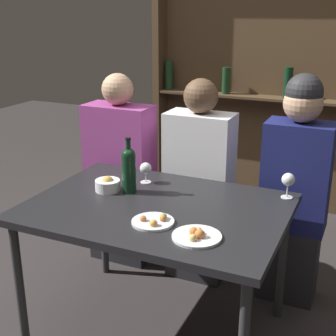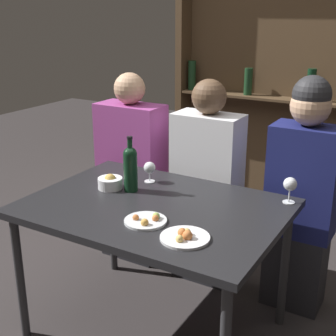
{
  "view_description": "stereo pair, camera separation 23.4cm",
  "coord_description": "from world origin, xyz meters",
  "px_view_note": "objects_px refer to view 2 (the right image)",
  "views": [
    {
      "loc": [
        0.92,
        -1.89,
        1.63
      ],
      "look_at": [
        0.0,
        0.13,
        0.87
      ],
      "focal_mm": 50.0,
      "sensor_mm": 36.0,
      "label": 1
    },
    {
      "loc": [
        1.12,
        -1.78,
        1.63
      ],
      "look_at": [
        0.0,
        0.13,
        0.87
      ],
      "focal_mm": 50.0,
      "sensor_mm": 36.0,
      "label": 2
    }
  ],
  "objects_px": {
    "wine_glass_1": "(290,185)",
    "seated_person_left": "(132,175)",
    "wine_bottle": "(130,167)",
    "wine_glass_0": "(150,168)",
    "seated_person_center": "(206,189)",
    "seated_person_right": "(301,199)",
    "food_plate_1": "(146,220)",
    "food_plate_0": "(185,237)",
    "snack_bowl": "(110,182)"
  },
  "relations": [
    {
      "from": "wine_glass_1",
      "to": "seated_person_left",
      "type": "height_order",
      "value": "seated_person_left"
    },
    {
      "from": "wine_bottle",
      "to": "wine_glass_0",
      "type": "distance_m",
      "value": 0.17
    },
    {
      "from": "wine_bottle",
      "to": "seated_person_left",
      "type": "xyz_separation_m",
      "value": [
        -0.36,
        0.52,
        -0.27
      ]
    },
    {
      "from": "wine_glass_0",
      "to": "wine_glass_1",
      "type": "xyz_separation_m",
      "value": [
        0.75,
        0.1,
        0.01
      ]
    },
    {
      "from": "seated_person_center",
      "to": "seated_person_right",
      "type": "distance_m",
      "value": 0.57
    },
    {
      "from": "food_plate_1",
      "to": "seated_person_center",
      "type": "distance_m",
      "value": 0.82
    },
    {
      "from": "seated_person_center",
      "to": "wine_glass_1",
      "type": "bearing_deg",
      "value": -24.04
    },
    {
      "from": "wine_bottle",
      "to": "wine_glass_1",
      "type": "distance_m",
      "value": 0.81
    },
    {
      "from": "food_plate_0",
      "to": "seated_person_right",
      "type": "xyz_separation_m",
      "value": [
        0.26,
        0.86,
        -0.08
      ]
    },
    {
      "from": "wine_glass_1",
      "to": "seated_person_left",
      "type": "xyz_separation_m",
      "value": [
        -1.12,
        0.25,
        -0.23
      ]
    },
    {
      "from": "wine_glass_0",
      "to": "seated_person_left",
      "type": "relative_size",
      "value": 0.09
    },
    {
      "from": "snack_bowl",
      "to": "seated_person_right",
      "type": "height_order",
      "value": "seated_person_right"
    },
    {
      "from": "food_plate_0",
      "to": "food_plate_1",
      "type": "bearing_deg",
      "value": 166.57
    },
    {
      "from": "wine_glass_1",
      "to": "seated_person_center",
      "type": "distance_m",
      "value": 0.66
    },
    {
      "from": "food_plate_0",
      "to": "seated_person_left",
      "type": "xyz_separation_m",
      "value": [
        -0.86,
        0.86,
        -0.15
      ]
    },
    {
      "from": "seated_person_left",
      "to": "seated_person_right",
      "type": "distance_m",
      "value": 1.12
    },
    {
      "from": "food_plate_1",
      "to": "wine_bottle",
      "type": "bearing_deg",
      "value": 134.46
    },
    {
      "from": "wine_glass_1",
      "to": "seated_person_center",
      "type": "relative_size",
      "value": 0.1
    },
    {
      "from": "food_plate_0",
      "to": "seated_person_left",
      "type": "bearing_deg",
      "value": 135.2
    },
    {
      "from": "wine_glass_0",
      "to": "snack_bowl",
      "type": "xyz_separation_m",
      "value": [
        -0.13,
        -0.19,
        -0.05
      ]
    },
    {
      "from": "wine_glass_0",
      "to": "seated_person_left",
      "type": "distance_m",
      "value": 0.55
    },
    {
      "from": "wine_glass_0",
      "to": "seated_person_center",
      "type": "relative_size",
      "value": 0.09
    },
    {
      "from": "food_plate_1",
      "to": "seated_person_left",
      "type": "xyz_separation_m",
      "value": [
        -0.64,
        0.8,
        -0.14
      ]
    },
    {
      "from": "snack_bowl",
      "to": "food_plate_0",
      "type": "bearing_deg",
      "value": -26.66
    },
    {
      "from": "food_plate_0",
      "to": "snack_bowl",
      "type": "distance_m",
      "value": 0.69
    },
    {
      "from": "seated_person_left",
      "to": "food_plate_1",
      "type": "bearing_deg",
      "value": -51.58
    },
    {
      "from": "seated_person_right",
      "to": "seated_person_left",
      "type": "bearing_deg",
      "value": 180.0
    },
    {
      "from": "wine_bottle",
      "to": "snack_bowl",
      "type": "xyz_separation_m",
      "value": [
        -0.11,
        -0.03,
        -0.1
      ]
    },
    {
      "from": "wine_glass_1",
      "to": "seated_person_right",
      "type": "height_order",
      "value": "seated_person_right"
    },
    {
      "from": "seated_person_left",
      "to": "wine_glass_0",
      "type": "bearing_deg",
      "value": -43.85
    },
    {
      "from": "wine_glass_0",
      "to": "food_plate_0",
      "type": "distance_m",
      "value": 0.71
    },
    {
      "from": "wine_glass_0",
      "to": "seated_person_left",
      "type": "height_order",
      "value": "seated_person_left"
    },
    {
      "from": "seated_person_left",
      "to": "wine_bottle",
      "type": "bearing_deg",
      "value": -55.44
    },
    {
      "from": "wine_bottle",
      "to": "food_plate_1",
      "type": "relative_size",
      "value": 1.52
    },
    {
      "from": "wine_glass_0",
      "to": "seated_person_right",
      "type": "relative_size",
      "value": 0.09
    },
    {
      "from": "wine_glass_0",
      "to": "wine_bottle",
      "type": "bearing_deg",
      "value": -94.94
    },
    {
      "from": "food_plate_0",
      "to": "snack_bowl",
      "type": "height_order",
      "value": "snack_bowl"
    },
    {
      "from": "wine_bottle",
      "to": "seated_person_left",
      "type": "relative_size",
      "value": 0.23
    },
    {
      "from": "wine_glass_1",
      "to": "seated_person_left",
      "type": "relative_size",
      "value": 0.1
    },
    {
      "from": "wine_glass_1",
      "to": "seated_person_right",
      "type": "xyz_separation_m",
      "value": [
        0.0,
        0.25,
        -0.16
      ]
    },
    {
      "from": "snack_bowl",
      "to": "seated_person_left",
      "type": "bearing_deg",
      "value": 113.91
    },
    {
      "from": "wine_glass_1",
      "to": "food_plate_0",
      "type": "height_order",
      "value": "wine_glass_1"
    },
    {
      "from": "wine_glass_1",
      "to": "snack_bowl",
      "type": "bearing_deg",
      "value": -161.73
    },
    {
      "from": "wine_glass_0",
      "to": "food_plate_1",
      "type": "relative_size",
      "value": 0.6
    },
    {
      "from": "seated_person_center",
      "to": "wine_bottle",
      "type": "bearing_deg",
      "value": -110.57
    },
    {
      "from": "seated_person_left",
      "to": "seated_person_right",
      "type": "relative_size",
      "value": 0.95
    },
    {
      "from": "wine_bottle",
      "to": "seated_person_right",
      "type": "bearing_deg",
      "value": 34.0
    },
    {
      "from": "wine_bottle",
      "to": "wine_glass_1",
      "type": "bearing_deg",
      "value": 18.9
    },
    {
      "from": "wine_bottle",
      "to": "seated_person_center",
      "type": "bearing_deg",
      "value": 69.43
    },
    {
      "from": "snack_bowl",
      "to": "seated_person_right",
      "type": "relative_size",
      "value": 0.1
    }
  ]
}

